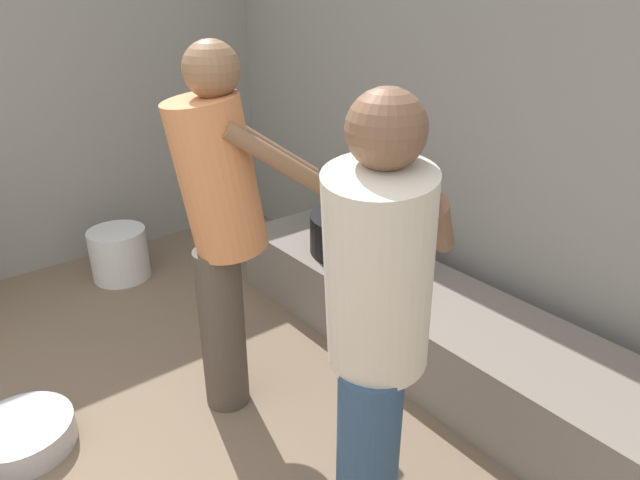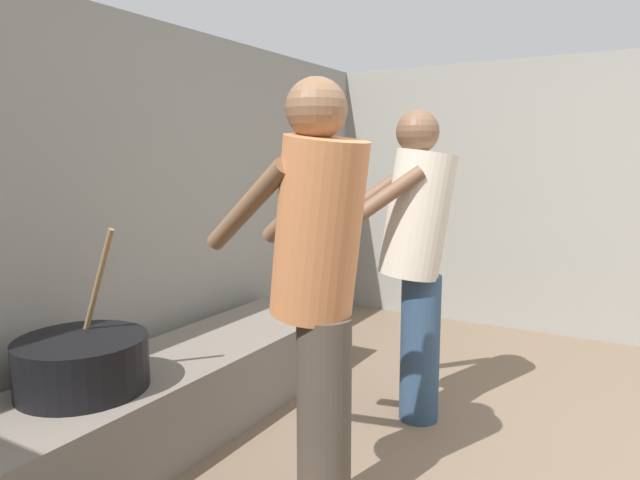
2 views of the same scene
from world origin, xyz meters
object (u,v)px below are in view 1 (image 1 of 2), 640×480
object	(u,v)px
metal_mixing_bowl	(22,435)
cook_in_orange_shirt	(221,217)
cook_in_cream_shirt	(376,325)
bucket_white_plastic	(119,254)
cooking_pot_main	(356,233)

from	to	relation	value
metal_mixing_bowl	cook_in_orange_shirt	bearing A→B (deg)	71.89
cook_in_orange_shirt	cook_in_cream_shirt	bearing A→B (deg)	-1.14
cook_in_orange_shirt	metal_mixing_bowl	size ratio (longest dim) A/B	3.82
cook_in_cream_shirt	bucket_white_plastic	world-z (taller)	cook_in_cream_shirt
cooking_pot_main	cook_in_cream_shirt	xyz separation A→B (m)	(1.19, -1.00, 0.40)
cook_in_orange_shirt	bucket_white_plastic	distance (m)	1.70
cooking_pot_main	bucket_white_plastic	bearing A→B (deg)	-142.85
cook_in_cream_shirt	bucket_white_plastic	size ratio (longest dim) A/B	4.26
cook_in_cream_shirt	metal_mixing_bowl	size ratio (longest dim) A/B	3.71
cooking_pot_main	cook_in_orange_shirt	world-z (taller)	cook_in_orange_shirt
cooking_pot_main	cook_in_orange_shirt	bearing A→B (deg)	-75.25
cooking_pot_main	bucket_white_plastic	size ratio (longest dim) A/B	1.83
cooking_pot_main	metal_mixing_bowl	size ratio (longest dim) A/B	1.59
cook_in_orange_shirt	bucket_white_plastic	xyz separation A→B (m)	(-1.52, 0.02, -0.76)
cook_in_orange_shirt	metal_mixing_bowl	bearing A→B (deg)	-108.11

